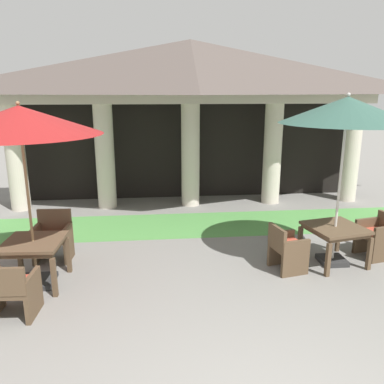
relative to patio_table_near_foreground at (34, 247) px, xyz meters
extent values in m
cylinder|color=beige|center=(-1.59, 4.26, 0.71)|extent=(0.49, 0.49, 2.72)
cylinder|color=beige|center=(0.66, 4.26, 0.71)|extent=(0.49, 0.49, 2.72)
cylinder|color=beige|center=(2.91, 4.26, 0.71)|extent=(0.49, 0.49, 2.72)
cylinder|color=beige|center=(5.16, 4.26, 0.71)|extent=(0.49, 0.49, 2.72)
cylinder|color=beige|center=(7.41, 4.26, 0.71)|extent=(0.49, 0.49, 2.72)
cube|color=beige|center=(2.91, 4.26, 2.19)|extent=(9.80, 0.70, 0.24)
pyramid|color=#514742|center=(2.91, 4.26, 2.97)|extent=(10.20, 3.04, 1.32)
cube|color=black|center=(2.91, 5.16, 0.71)|extent=(9.60, 0.16, 2.72)
cube|color=#519347|center=(2.91, 2.58, -0.64)|extent=(12.00, 1.71, 0.01)
cube|color=brown|center=(0.00, 0.00, 0.08)|extent=(0.94, 0.94, 0.05)
cube|color=brown|center=(0.00, 0.00, 0.02)|extent=(0.87, 0.87, 0.07)
cube|color=brown|center=(0.39, -0.43, -0.33)|extent=(0.07, 0.07, 0.63)
cube|color=brown|center=(-0.39, 0.43, -0.33)|extent=(0.07, 0.07, 0.63)
cube|color=brown|center=(0.43, 0.39, -0.33)|extent=(0.07, 0.07, 0.63)
cube|color=#2D2D2D|center=(0.00, 0.00, -0.61)|extent=(0.54, 0.54, 0.08)
cylinder|color=olive|center=(0.00, 0.00, 0.65)|extent=(0.04, 0.04, 2.59)
cone|color=maroon|center=(0.00, 0.00, 1.98)|extent=(2.39, 2.39, 0.43)
sphere|color=olive|center=(0.00, 0.00, 2.23)|extent=(0.06, 0.06, 0.06)
cube|color=brown|center=(-0.05, -0.90, -0.23)|extent=(0.62, 0.58, 0.07)
cube|color=#C64C38|center=(-0.05, -0.90, -0.17)|extent=(0.57, 0.53, 0.05)
cube|color=brown|center=(-0.07, -1.15, 0.00)|extent=(0.59, 0.09, 0.39)
cube|color=brown|center=(0.22, -0.91, -0.34)|extent=(0.09, 0.55, 0.62)
cube|color=brown|center=(-0.30, -0.64, -0.46)|extent=(0.06, 0.06, 0.38)
cube|color=brown|center=(0.23, -0.67, -0.46)|extent=(0.06, 0.06, 0.38)
cube|color=brown|center=(0.20, -1.16, -0.46)|extent=(0.06, 0.06, 0.38)
cube|color=brown|center=(0.05, 0.90, -0.22)|extent=(0.64, 0.52, 0.07)
cube|color=#C64C38|center=(0.05, 0.90, -0.16)|extent=(0.59, 0.48, 0.05)
cube|color=brown|center=(0.06, 1.12, 0.05)|extent=(0.62, 0.09, 0.46)
cube|color=brown|center=(0.34, 0.88, -0.31)|extent=(0.09, 0.49, 0.67)
cube|color=brown|center=(-0.24, 0.92, -0.31)|extent=(0.09, 0.49, 0.67)
cube|color=brown|center=(0.32, 0.67, -0.45)|extent=(0.06, 0.06, 0.39)
cube|color=brown|center=(-0.24, 0.70, -0.45)|extent=(0.06, 0.06, 0.39)
cube|color=brown|center=(0.34, 1.10, -0.45)|extent=(0.06, 0.06, 0.39)
cube|color=brown|center=(-0.22, 1.13, -0.45)|extent=(0.06, 0.06, 0.39)
cube|color=brown|center=(5.13, 0.28, 0.03)|extent=(1.08, 1.08, 0.05)
cube|color=brown|center=(5.13, 0.28, -0.02)|extent=(1.00, 1.00, 0.06)
cube|color=brown|center=(4.80, -0.22, -0.35)|extent=(0.08, 0.08, 0.59)
cube|color=brown|center=(5.63, -0.04, -0.35)|extent=(0.08, 0.08, 0.59)
cube|color=brown|center=(4.63, 0.61, -0.35)|extent=(0.08, 0.08, 0.59)
cube|color=brown|center=(5.46, 0.79, -0.35)|extent=(0.08, 0.08, 0.59)
cube|color=#2D2D2D|center=(5.13, 0.28, -0.60)|extent=(0.46, 0.46, 0.09)
cylinder|color=beige|center=(5.13, 0.28, 0.70)|extent=(0.04, 0.04, 2.69)
cone|color=#33594C|center=(5.13, 0.28, 2.09)|extent=(2.23, 2.23, 0.44)
sphere|color=beige|center=(5.13, 0.28, 2.34)|extent=(0.06, 0.06, 0.06)
cube|color=brown|center=(4.22, 0.09, -0.22)|extent=(0.60, 0.62, 0.07)
cube|color=#C64C38|center=(4.22, 0.09, -0.16)|extent=(0.55, 0.57, 0.05)
cube|color=brown|center=(3.99, 0.05, -0.01)|extent=(0.17, 0.53, 0.36)
cube|color=brown|center=(4.17, 0.33, -0.33)|extent=(0.50, 0.16, 0.63)
cube|color=brown|center=(4.27, -0.14, -0.33)|extent=(0.50, 0.16, 0.63)
cube|color=brown|center=(4.39, 0.37, -0.45)|extent=(0.07, 0.07, 0.39)
cube|color=brown|center=(4.48, -0.09, -0.45)|extent=(0.07, 0.07, 0.39)
cube|color=brown|center=(3.95, 0.28, -0.45)|extent=(0.07, 0.07, 0.39)
cube|color=brown|center=(4.04, -0.18, -0.45)|extent=(0.07, 0.07, 0.39)
cube|color=brown|center=(6.05, 0.47, -0.22)|extent=(0.65, 0.63, 0.07)
cube|color=#C64C38|center=(6.05, 0.47, -0.16)|extent=(0.60, 0.58, 0.05)
cube|color=brown|center=(6.00, 0.71, -0.30)|extent=(0.56, 0.17, 0.68)
cube|color=brown|center=(5.85, 0.19, -0.45)|extent=(0.07, 0.07, 0.39)
cube|color=brown|center=(5.75, 0.65, -0.45)|extent=(0.07, 0.07, 0.39)
cube|color=brown|center=(6.24, 0.76, -0.45)|extent=(0.07, 0.07, 0.39)
camera|label=1|loc=(1.93, -5.91, 2.41)|focal=36.08mm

